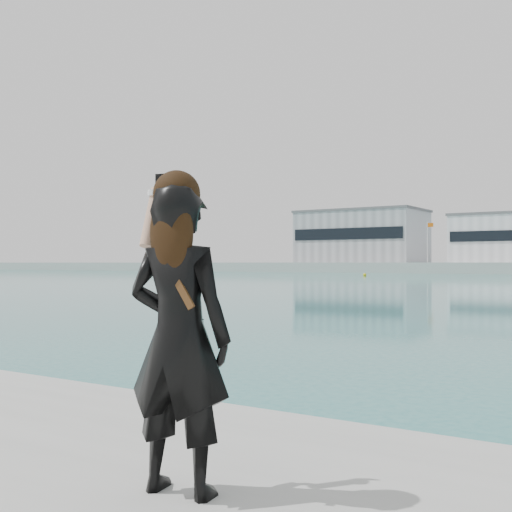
# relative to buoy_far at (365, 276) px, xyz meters

# --- Properties ---
(warehouse_grey_left) EXTENTS (26.52, 16.36, 11.50)m
(warehouse_grey_left) POSITION_rel_buoy_far_xyz_m (-19.05, 42.31, 7.76)
(warehouse_grey_left) COLOR gray
(warehouse_grey_left) RESTS_ON far_quay
(flagpole_left) EXTENTS (1.28, 0.16, 8.00)m
(flagpole_left) POSITION_rel_buoy_far_xyz_m (-1.96, 35.33, 6.54)
(flagpole_left) COLOR silver
(flagpole_left) RESTS_ON far_quay
(buoy_far) EXTENTS (0.50, 0.50, 0.50)m
(buoy_far) POSITION_rel_buoy_far_xyz_m (0.00, 0.00, 0.00)
(buoy_far) COLOR #DEBA0B
(buoy_far) RESTS_ON ground
(woman) EXTENTS (0.61, 0.45, 1.61)m
(woman) POSITION_rel_buoy_far_xyz_m (36.62, -86.46, 1.62)
(woman) COLOR black
(woman) RESTS_ON near_quay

